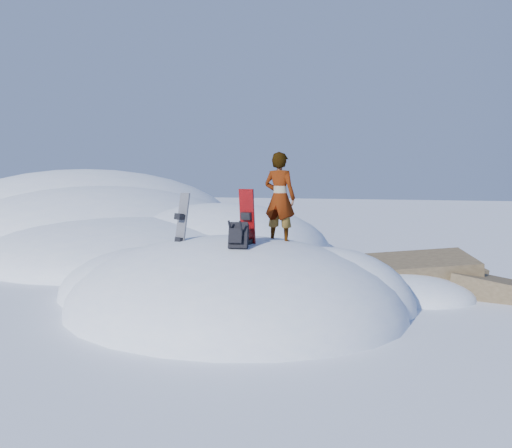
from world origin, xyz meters
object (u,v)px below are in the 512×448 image
(snowboard_dark, at_px, (180,231))
(backpack, at_px, (238,236))
(person, at_px, (280,198))
(snowboard_red, at_px, (248,232))

(snowboard_dark, height_order, backpack, snowboard_dark)
(snowboard_dark, xyz_separation_m, person, (1.85, 0.79, 0.67))
(snowboard_red, relative_size, backpack, 2.93)
(snowboard_red, distance_m, backpack, 0.39)
(snowboard_red, distance_m, snowboard_dark, 1.49)
(snowboard_red, relative_size, snowboard_dark, 1.06)
(backpack, bearing_deg, snowboard_red, 70.64)
(backpack, bearing_deg, snowboard_dark, 147.34)
(snowboard_dark, relative_size, backpack, 2.76)
(snowboard_red, height_order, backpack, snowboard_red)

